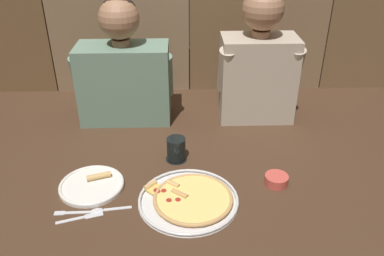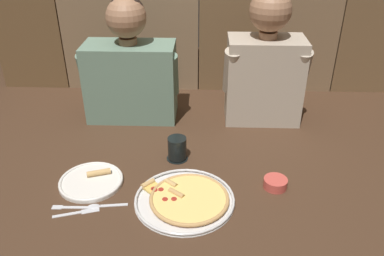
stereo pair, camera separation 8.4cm
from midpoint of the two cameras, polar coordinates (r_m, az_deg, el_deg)
ground_plane at (r=1.50m, az=-1.19°, el=-7.91°), size 3.20×3.20×0.00m
pizza_tray at (r=1.41m, az=-2.09°, el=-10.19°), size 0.35×0.35×0.03m
dinner_plate at (r=1.53m, az=-15.76°, el=-7.92°), size 0.24×0.24×0.03m
drinking_glass at (r=1.60m, az=-3.79°, el=-3.10°), size 0.09×0.09×0.10m
dipping_bowl at (r=1.51m, az=10.51°, el=-7.30°), size 0.09×0.09×0.04m
table_fork at (r=1.44m, az=-18.61°, el=-11.49°), size 0.13×0.02×0.01m
table_knife at (r=1.41m, az=-17.49°, el=-12.26°), size 0.15×0.06×0.01m
table_spoon at (r=1.42m, az=-14.28°, el=-11.33°), size 0.14×0.04×0.01m
diner_left at (r=1.86m, az=-11.14°, el=8.42°), size 0.45×0.21×0.58m
diner_right at (r=1.85m, az=8.30°, el=9.65°), size 0.38×0.21×0.62m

